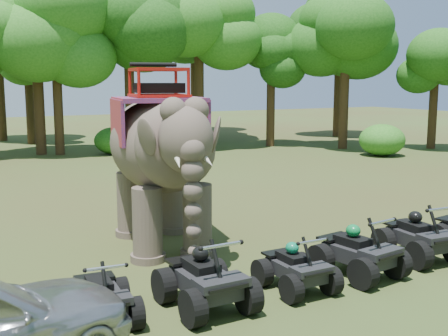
% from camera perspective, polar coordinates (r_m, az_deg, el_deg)
% --- Properties ---
extents(ground, '(110.00, 110.00, 0.00)m').
position_cam_1_polar(ground, '(13.28, 2.47, -8.84)').
color(ground, '#47381E').
rests_on(ground, ground).
extents(elephant, '(3.11, 5.59, 4.45)m').
position_cam_1_polar(elephant, '(13.67, -6.45, 1.19)').
color(elephant, brown).
rests_on(elephant, ground).
extents(atv_0, '(1.25, 1.64, 1.15)m').
position_cam_1_polar(atv_0, '(9.85, -12.42, -11.95)').
color(atv_0, black).
rests_on(atv_0, ground).
extents(atv_1, '(1.39, 1.87, 1.36)m').
position_cam_1_polar(atv_1, '(10.15, -1.95, -10.46)').
color(atv_1, black).
rests_on(atv_1, ground).
extents(atv_2, '(1.14, 1.55, 1.15)m').
position_cam_1_polar(atv_2, '(11.09, 7.33, -9.42)').
color(atv_2, black).
rests_on(atv_2, ground).
extents(atv_3, '(1.53, 1.94, 1.32)m').
position_cam_1_polar(atv_3, '(12.09, 13.51, -7.63)').
color(atv_3, black).
rests_on(atv_3, ground).
extents(atv_4, '(1.44, 1.89, 1.33)m').
position_cam_1_polar(atv_4, '(13.58, 19.26, -6.01)').
color(atv_4, black).
rests_on(atv_4, ground).
extents(tree_0, '(4.80, 4.80, 6.85)m').
position_cam_1_polar(tree_0, '(31.85, -16.56, 7.43)').
color(tree_0, '#195114').
rests_on(tree_0, ground).
extents(tree_1, '(5.84, 5.84, 8.34)m').
position_cam_1_polar(tree_1, '(32.61, -9.60, 9.01)').
color(tree_1, '#195114').
rests_on(tree_1, ground).
extents(tree_2, '(6.16, 6.16, 8.81)m').
position_cam_1_polar(tree_2, '(33.52, -2.55, 9.52)').
color(tree_2, '#195114').
rests_on(tree_2, ground).
extents(tree_3, '(4.89, 4.89, 6.99)m').
position_cam_1_polar(tree_3, '(34.75, 4.79, 7.97)').
color(tree_3, '#195114').
rests_on(tree_3, ground).
extents(tree_4, '(5.56, 5.56, 7.95)m').
position_cam_1_polar(tree_4, '(34.10, 12.16, 8.60)').
color(tree_4, '#195114').
rests_on(tree_4, ground).
extents(tree_5, '(4.62, 4.62, 6.60)m').
position_cam_1_polar(tree_5, '(35.62, 20.55, 7.15)').
color(tree_5, '#195114').
rests_on(tree_5, ground).
extents(tree_29, '(6.46, 6.46, 9.24)m').
position_cam_1_polar(tree_29, '(41.53, 11.56, 9.53)').
color(tree_29, '#195114').
rests_on(tree_29, ground).
extents(tree_30, '(6.19, 6.19, 8.84)m').
position_cam_1_polar(tree_30, '(32.20, -18.42, 9.13)').
color(tree_30, '#195114').
rests_on(tree_30, ground).
extents(tree_35, '(4.99, 4.99, 7.13)m').
position_cam_1_polar(tree_35, '(37.82, -19.21, 7.70)').
color(tree_35, '#195114').
rests_on(tree_35, ground).
extents(tree_37, '(7.54, 7.54, 10.78)m').
position_cam_1_polar(tree_37, '(41.98, -3.00, 10.74)').
color(tree_37, '#195114').
rests_on(tree_37, ground).
extents(tree_39, '(6.49, 6.49, 9.28)m').
position_cam_1_polar(tree_39, '(37.35, -2.53, 9.82)').
color(tree_39, '#195114').
rests_on(tree_39, ground).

